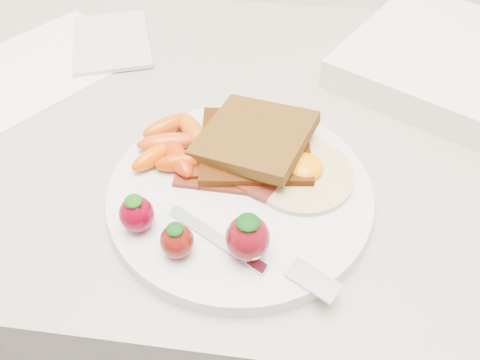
# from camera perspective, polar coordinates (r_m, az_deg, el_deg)

# --- Properties ---
(counter) EXTENTS (2.00, 0.60, 0.90)m
(counter) POSITION_cam_1_polar(r_m,az_deg,el_deg) (0.94, 0.73, -14.03)
(counter) COLOR gray
(counter) RESTS_ON ground
(plate) EXTENTS (0.27, 0.27, 0.02)m
(plate) POSITION_cam_1_polar(r_m,az_deg,el_deg) (0.48, 0.00, -1.53)
(plate) COLOR silver
(plate) RESTS_ON counter
(toast_lower) EXTENTS (0.13, 0.13, 0.01)m
(toast_lower) POSITION_cam_1_polar(r_m,az_deg,el_deg) (0.51, 1.85, 4.16)
(toast_lower) COLOR black
(toast_lower) RESTS_ON plate
(toast_upper) EXTENTS (0.14, 0.14, 0.03)m
(toast_upper) POSITION_cam_1_polar(r_m,az_deg,el_deg) (0.50, 1.83, 5.36)
(toast_upper) COLOR black
(toast_upper) RESTS_ON toast_lower
(fried_egg) EXTENTS (0.13, 0.13, 0.02)m
(fried_egg) POSITION_cam_1_polar(r_m,az_deg,el_deg) (0.49, 7.59, 0.98)
(fried_egg) COLOR #F2E9BE
(fried_egg) RESTS_ON plate
(bacon_strips) EXTENTS (0.11, 0.06, 0.01)m
(bacon_strips) POSITION_cam_1_polar(r_m,az_deg,el_deg) (0.48, -1.64, 0.55)
(bacon_strips) COLOR #350202
(bacon_strips) RESTS_ON plate
(baby_carrots) EXTENTS (0.09, 0.11, 0.02)m
(baby_carrots) POSITION_cam_1_polar(r_m,az_deg,el_deg) (0.51, -8.08, 4.31)
(baby_carrots) COLOR #CF4510
(baby_carrots) RESTS_ON plate
(strawberries) EXTENTS (0.14, 0.06, 0.05)m
(strawberries) POSITION_cam_1_polar(r_m,az_deg,el_deg) (0.42, -4.92, -6.25)
(strawberries) COLOR #6C0014
(strawberries) RESTS_ON plate
(fork) EXTENTS (0.17, 0.09, 0.00)m
(fork) POSITION_cam_1_polar(r_m,az_deg,el_deg) (0.42, 2.33, -9.28)
(fork) COLOR silver
(fork) RESTS_ON plate
(paper_sheet) EXTENTS (0.29, 0.31, 0.00)m
(paper_sheet) POSITION_cam_1_polar(r_m,az_deg,el_deg) (0.73, -23.19, 12.78)
(paper_sheet) COLOR white
(paper_sheet) RESTS_ON counter
(notepad) EXTENTS (0.16, 0.19, 0.01)m
(notepad) POSITION_cam_1_polar(r_m,az_deg,el_deg) (0.75, -15.41, 16.01)
(notepad) COLOR beige
(notepad) RESTS_ON paper_sheet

